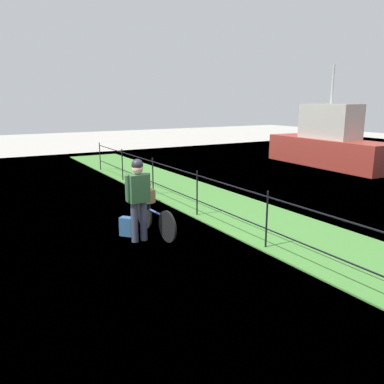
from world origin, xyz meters
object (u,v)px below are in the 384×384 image
bicycle_main (155,219)px  backpack_on_paving (127,226)px  wooden_crate (146,195)px  cyclist_person (138,193)px  moored_boat_near (328,144)px  mooring_bollard (149,196)px  terrier_dog (147,186)px

bicycle_main → backpack_on_paving: 0.61m
wooden_crate → backpack_on_paving: (0.12, -0.52, -0.59)m
cyclist_person → moored_boat_near: (-4.77, 10.89, -0.04)m
wooden_crate → moored_boat_near: moored_boat_near is taller
bicycle_main → cyclist_person: bearing=-66.5°
mooring_bollard → bicycle_main: bearing=-21.4°
bicycle_main → moored_boat_near: size_ratio=0.27×
terrier_dog → backpack_on_paving: (0.10, -0.52, -0.80)m
terrier_dog → backpack_on_paving: 0.96m
cyclist_person → moored_boat_near: bearing=113.6°
terrier_dog → cyclist_person: cyclist_person is taller
bicycle_main → cyclist_person: size_ratio=1.00×
wooden_crate → backpack_on_paving: wooden_crate is taller
wooden_crate → backpack_on_paving: 0.79m
terrier_dog → wooden_crate: bearing=-177.1°
terrier_dog → cyclist_person: bearing=-38.1°
bicycle_main → cyclist_person: (0.19, -0.44, 0.66)m
wooden_crate → cyclist_person: cyclist_person is taller
backpack_on_paving → cyclist_person: bearing=151.9°
mooring_bollard → terrier_dog: bearing=-24.8°
cyclist_person → mooring_bollard: (-2.74, 1.44, -0.79)m
bicycle_main → terrier_dog: (-0.35, -0.02, 0.66)m
backpack_on_paving → moored_boat_near: (-4.32, 10.98, 0.76)m
backpack_on_paving → moored_boat_near: moored_boat_near is taller
bicycle_main → mooring_bollard: 2.74m
wooden_crate → terrier_dog: 0.22m
terrier_dog → backpack_on_paving: terrier_dog is taller
cyclist_person → mooring_bollard: 3.19m
terrier_dog → backpack_on_paving: size_ratio=0.80×
moored_boat_near → wooden_crate: bearing=-68.1°
bicycle_main → wooden_crate: bearing=-177.1°
wooden_crate → terrier_dog: size_ratio=1.15×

